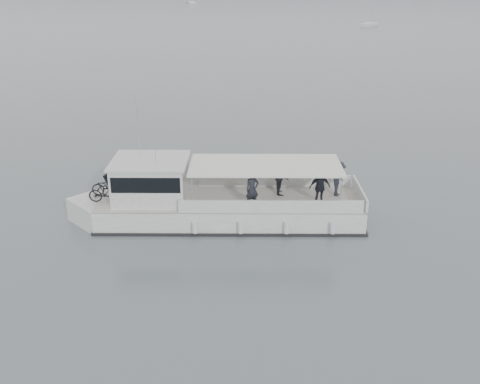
{
  "coord_description": "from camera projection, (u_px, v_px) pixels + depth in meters",
  "views": [
    {
      "loc": [
        3.66,
        -21.51,
        11.78
      ],
      "look_at": [
        1.28,
        3.01,
        1.6
      ],
      "focal_mm": 40.0,
      "sensor_mm": 36.0,
      "label": 1
    }
  ],
  "objects": [
    {
      "name": "ground",
      "position": [
        206.0,
        248.0,
        24.61
      ],
      "size": [
        1400.0,
        1400.0,
        0.0
      ],
      "primitive_type": "plane",
      "color": "#566265",
      "rests_on": "ground"
    },
    {
      "name": "moored_fleet",
      "position": [
        243.0,
        2.0,
        217.11
      ],
      "size": [
        446.52,
        331.93,
        10.07
      ],
      "color": "white",
      "rests_on": "ground"
    },
    {
      "name": "tour_boat",
      "position": [
        204.0,
        202.0,
        26.93
      ],
      "size": [
        15.08,
        4.79,
        6.27
      ],
      "rotation": [
        0.0,
        0.0,
        0.09
      ],
      "color": "white",
      "rests_on": "ground"
    }
  ]
}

